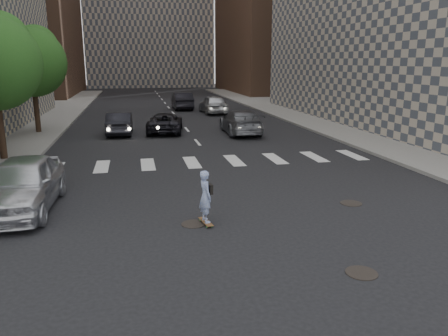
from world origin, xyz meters
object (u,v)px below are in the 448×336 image
(traffic_car_b, at_px, (241,122))
(skateboarder, at_px, (206,196))
(tree_c, at_px, (33,59))
(traffic_car_e, at_px, (182,101))
(traffic_car_a, at_px, (120,123))
(traffic_car_d, at_px, (213,104))
(silver_sedan, at_px, (22,184))
(traffic_car_c, at_px, (165,123))

(traffic_car_b, bearing_deg, skateboarder, 74.69)
(tree_c, distance_m, traffic_car_e, 17.11)
(traffic_car_a, bearing_deg, tree_c, -12.44)
(traffic_car_d, distance_m, traffic_car_e, 4.63)
(silver_sedan, relative_size, traffic_car_b, 0.94)
(traffic_car_a, height_order, traffic_car_e, traffic_car_e)
(silver_sedan, distance_m, traffic_car_c, 15.49)
(traffic_car_a, bearing_deg, silver_sedan, 81.20)
(tree_c, relative_size, traffic_car_a, 1.53)
(traffic_car_a, xyz_separation_m, traffic_car_e, (5.57, 14.11, 0.10))
(skateboarder, height_order, traffic_car_e, traffic_car_e)
(skateboarder, xyz_separation_m, silver_sedan, (-5.35, 2.37, 0.01))
(tree_c, bearing_deg, silver_sedan, -81.08)
(traffic_car_b, relative_size, traffic_car_d, 1.08)
(skateboarder, relative_size, silver_sedan, 0.32)
(silver_sedan, bearing_deg, traffic_car_b, 54.07)
(tree_c, height_order, traffic_car_a, tree_c)
(silver_sedan, relative_size, traffic_car_d, 1.01)
(tree_c, bearing_deg, traffic_car_c, -8.16)
(skateboarder, distance_m, traffic_car_c, 16.86)
(traffic_car_a, relative_size, traffic_car_c, 0.93)
(traffic_car_d, bearing_deg, traffic_car_b, 86.73)
(traffic_car_a, relative_size, traffic_car_b, 0.82)
(skateboarder, xyz_separation_m, traffic_car_d, (5.14, 26.86, -0.00))
(tree_c, distance_m, traffic_car_c, 8.95)
(silver_sedan, height_order, traffic_car_e, silver_sedan)
(tree_c, xyz_separation_m, traffic_car_c, (7.93, -1.14, -4.00))
(traffic_car_a, xyz_separation_m, traffic_car_c, (2.88, 0.11, -0.06))
(traffic_car_b, bearing_deg, silver_sedan, 54.16)
(tree_c, relative_size, traffic_car_c, 1.42)
(tree_c, xyz_separation_m, silver_sedan, (2.45, -15.63, -3.81))
(traffic_car_c, bearing_deg, skateboarder, 97.15)
(tree_c, relative_size, traffic_car_b, 1.26)
(skateboarder, xyz_separation_m, traffic_car_e, (2.81, 30.86, -0.01))
(skateboarder, distance_m, traffic_car_d, 27.35)
(skateboarder, bearing_deg, tree_c, 102.76)
(silver_sedan, height_order, traffic_car_b, silver_sedan)
(traffic_car_e, bearing_deg, traffic_car_c, 78.99)
(traffic_car_a, height_order, traffic_car_b, traffic_car_b)
(traffic_car_a, bearing_deg, traffic_car_c, -176.36)
(silver_sedan, height_order, traffic_car_a, silver_sedan)
(tree_c, height_order, traffic_car_b, tree_c)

